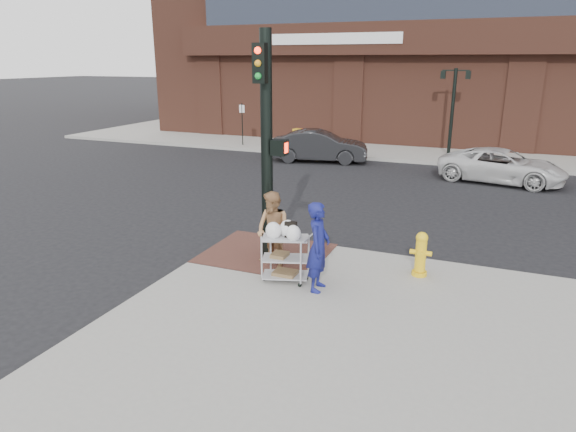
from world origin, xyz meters
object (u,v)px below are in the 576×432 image
at_px(fire_hydrant, 421,253).
at_px(minivan_white, 502,166).
at_px(sedan_dark, 319,146).
at_px(traffic_signal_pole, 267,141).
at_px(pedestrian_tan, 273,230).
at_px(utility_cart, 285,254).
at_px(lamp_post, 453,102).
at_px(woman_blue, 318,247).

bearing_deg(fire_hydrant, minivan_white, 82.18).
relative_size(sedan_dark, fire_hydrant, 4.55).
xyz_separation_m(minivan_white, fire_hydrant, (-1.45, -10.58, 0.00)).
xyz_separation_m(sedan_dark, minivan_white, (7.82, -1.29, -0.08)).
bearing_deg(traffic_signal_pole, fire_hydrant, 3.33).
height_order(pedestrian_tan, utility_cart, pedestrian_tan).
bearing_deg(traffic_signal_pole, pedestrian_tan, -55.63).
distance_m(pedestrian_tan, utility_cart, 0.85).
distance_m(pedestrian_tan, sedan_dark, 13.02).
height_order(traffic_signal_pole, minivan_white, traffic_signal_pole).
height_order(traffic_signal_pole, fire_hydrant, traffic_signal_pole).
distance_m(sedan_dark, utility_cart, 13.74).
distance_m(traffic_signal_pole, utility_cart, 2.55).
distance_m(lamp_post, minivan_white, 5.42).
xyz_separation_m(lamp_post, traffic_signal_pole, (-2.48, -15.23, 0.21)).
bearing_deg(utility_cart, lamp_post, 84.47).
relative_size(pedestrian_tan, utility_cart, 1.32).
relative_size(lamp_post, minivan_white, 0.87).
bearing_deg(woman_blue, minivan_white, -19.74).
xyz_separation_m(sedan_dark, utility_cart, (3.85, -13.19, 0.00)).
distance_m(woman_blue, fire_hydrant, 2.33).
xyz_separation_m(traffic_signal_pole, minivan_white, (4.87, 10.78, -2.19)).
xyz_separation_m(traffic_signal_pole, woman_blue, (1.66, -1.27, -1.79)).
xyz_separation_m(traffic_signal_pole, fire_hydrant, (3.42, 0.20, -2.19)).
distance_m(sedan_dark, minivan_white, 7.93).
height_order(sedan_dark, utility_cart, sedan_dark).
relative_size(lamp_post, fire_hydrant, 4.16).
bearing_deg(traffic_signal_pole, utility_cart, -51.39).
height_order(woman_blue, sedan_dark, woman_blue).
distance_m(lamp_post, woman_blue, 16.59).
distance_m(traffic_signal_pole, minivan_white, 12.03).
bearing_deg(lamp_post, pedestrian_tan, -97.67).
height_order(traffic_signal_pole, sedan_dark, traffic_signal_pole).
bearing_deg(woman_blue, sedan_dark, 14.24).
bearing_deg(sedan_dark, lamp_post, -72.30).
bearing_deg(pedestrian_tan, utility_cart, -24.11).
bearing_deg(traffic_signal_pole, sedan_dark, 103.74).
relative_size(lamp_post, sedan_dark, 0.91).
bearing_deg(minivan_white, lamp_post, 38.67).
height_order(lamp_post, pedestrian_tan, lamp_post).
relative_size(pedestrian_tan, fire_hydrant, 1.75).
bearing_deg(sedan_dark, fire_hydrant, -164.27).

